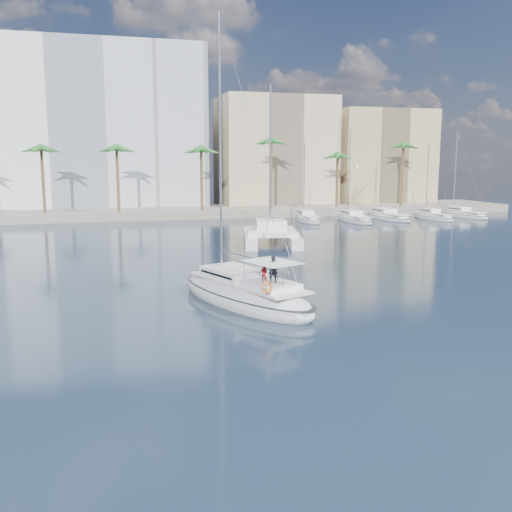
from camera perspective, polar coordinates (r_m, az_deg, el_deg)
name	(u,v)px	position (r m, az deg, el deg)	size (l,w,h in m)	color
ground	(263,313)	(33.21, 0.74, -5.71)	(160.00, 160.00, 0.00)	black
quay	(159,213)	(92.60, -9.67, 4.31)	(120.00, 14.00, 1.20)	gray
building_modern	(79,130)	(104.01, -17.28, 11.96)	(42.00, 16.00, 28.00)	white
building_beige	(274,154)	(105.43, 1.86, 10.16)	(20.00, 14.00, 20.00)	#C3AC8C
building_tan_right	(379,160)	(111.11, 12.22, 9.40)	(18.00, 12.00, 18.00)	tan
palm_centre	(160,151)	(88.28, -9.59, 10.36)	(3.60, 3.60, 12.30)	brown
palm_right	(367,152)	(97.71, 11.00, 10.22)	(3.60, 3.60, 12.30)	brown
main_sloop	(245,294)	(35.41, -1.14, -3.83)	(8.23, 13.13, 18.60)	silver
catamaran	(271,233)	(61.04, 1.52, 2.34)	(8.13, 12.43, 16.75)	silver
seagull	(280,306)	(33.64, 2.43, -4.99)	(1.23, 0.53, 0.23)	silver
moored_yacht_a	(307,222)	(83.43, 5.13, 3.44)	(2.72, 9.35, 11.90)	silver
moored_yacht_b	(354,222)	(84.09, 9.77, 3.39)	(3.14, 10.78, 13.72)	silver
moored_yacht_c	(388,219)	(88.76, 13.05, 3.59)	(3.55, 12.21, 15.54)	silver
moored_yacht_d	(433,219)	(90.32, 17.29, 3.51)	(2.72, 9.35, 11.90)	silver
moored_yacht_e	(463,217)	(95.57, 19.95, 3.67)	(3.14, 10.78, 13.72)	silver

